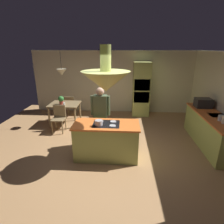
% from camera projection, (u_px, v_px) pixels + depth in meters
% --- Properties ---
extents(ground, '(8.16, 8.16, 0.00)m').
position_uv_depth(ground, '(107.00, 152.00, 4.93)').
color(ground, '#AD7F51').
extents(wall_back, '(6.80, 0.10, 2.55)m').
position_uv_depth(wall_back, '(114.00, 82.00, 7.76)').
color(wall_back, beige).
rests_on(wall_back, ground).
extents(kitchen_island, '(1.60, 0.77, 0.92)m').
position_uv_depth(kitchen_island, '(106.00, 140.00, 4.59)').
color(kitchen_island, '#A8B259').
rests_on(kitchen_island, ground).
extents(counter_run_right, '(0.73, 2.42, 0.90)m').
position_uv_depth(counter_run_right, '(210.00, 130.00, 5.17)').
color(counter_run_right, '#A8B259').
rests_on(counter_run_right, ground).
extents(oven_tower, '(0.66, 0.62, 2.13)m').
position_uv_depth(oven_tower, '(141.00, 89.00, 7.38)').
color(oven_tower, '#A8B259').
rests_on(oven_tower, ground).
extents(dining_table, '(1.04, 0.86, 0.76)m').
position_uv_depth(dining_table, '(65.00, 106.00, 6.61)').
color(dining_table, olive).
rests_on(dining_table, ground).
extents(person_at_island, '(0.53, 0.22, 1.65)m').
position_uv_depth(person_at_island, '(100.00, 113.00, 5.06)').
color(person_at_island, tan).
rests_on(person_at_island, ground).
extents(range_hood, '(1.10, 1.10, 1.00)m').
position_uv_depth(range_hood, '(106.00, 80.00, 4.10)').
color(range_hood, '#A8B259').
extents(pendant_light_over_table, '(0.32, 0.32, 0.82)m').
position_uv_depth(pendant_light_over_table, '(62.00, 72.00, 6.22)').
color(pendant_light_over_table, beige).
extents(chair_facing_island, '(0.40, 0.40, 0.87)m').
position_uv_depth(chair_facing_island, '(59.00, 117.00, 6.05)').
color(chair_facing_island, olive).
rests_on(chair_facing_island, ground).
extents(chair_by_back_wall, '(0.40, 0.40, 0.87)m').
position_uv_depth(chair_by_back_wall, '(70.00, 105.00, 7.27)').
color(chair_by_back_wall, olive).
rests_on(chair_by_back_wall, ground).
extents(potted_plant_on_table, '(0.20, 0.20, 0.30)m').
position_uv_depth(potted_plant_on_table, '(61.00, 100.00, 6.44)').
color(potted_plant_on_table, '#99382D').
rests_on(potted_plant_on_table, dining_table).
extents(cup_on_table, '(0.07, 0.07, 0.09)m').
position_uv_depth(cup_on_table, '(64.00, 104.00, 6.36)').
color(cup_on_table, white).
rests_on(cup_on_table, dining_table).
extents(canister_sugar, '(0.12, 0.12, 0.15)m').
position_uv_depth(canister_sugar, '(221.00, 118.00, 4.61)').
color(canister_sugar, silver).
rests_on(canister_sugar, counter_run_right).
extents(microwave_on_counter, '(0.46, 0.36, 0.28)m').
position_uv_depth(microwave_on_counter, '(203.00, 103.00, 5.65)').
color(microwave_on_counter, '#232326').
rests_on(microwave_on_counter, counter_run_right).
extents(cooking_pot_on_cooktop, '(0.18, 0.18, 0.12)m').
position_uv_depth(cooking_pot_on_cooktop, '(99.00, 123.00, 4.31)').
color(cooking_pot_on_cooktop, '#B2B2B7').
rests_on(cooking_pot_on_cooktop, kitchen_island).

